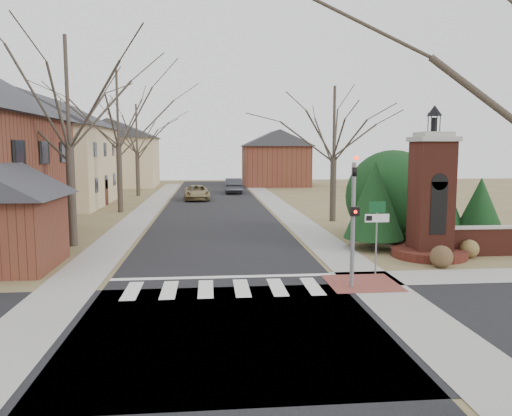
{
  "coord_description": "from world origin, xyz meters",
  "views": [
    {
      "loc": [
        -0.45,
        -15.42,
        4.63
      ],
      "look_at": [
        1.57,
        6.0,
        2.09
      ],
      "focal_mm": 35.0,
      "sensor_mm": 36.0,
      "label": 1
    }
  ],
  "objects": [
    {
      "name": "evergreen_mid",
      "position": [
        10.5,
        8.2,
        2.6
      ],
      "size": [
        3.4,
        3.4,
        4.7
      ],
      "color": "#473D33",
      "rests_on": "ground"
    },
    {
      "name": "main_street",
      "position": [
        0.0,
        22.0,
        0.01
      ],
      "size": [
        8.0,
        70.0,
        0.01
      ],
      "primitive_type": "cube",
      "color": "black",
      "rests_on": "ground"
    },
    {
      "name": "evergreen_mass",
      "position": [
        9.0,
        9.5,
        2.4
      ],
      "size": [
        4.8,
        4.8,
        4.8
      ],
      "primitive_type": "sphere",
      "color": "black",
      "rests_on": "ground"
    },
    {
      "name": "cross_street",
      "position": [
        0.0,
        -3.0,
        0.01
      ],
      "size": [
        120.0,
        8.0,
        0.01
      ],
      "primitive_type": "cube",
      "color": "black",
      "rests_on": "ground"
    },
    {
      "name": "bare_tree_1",
      "position": [
        -7.0,
        22.0,
        8.03
      ],
      "size": [
        8.4,
        8.4,
        11.64
      ],
      "color": "#473D33",
      "rests_on": "ground"
    },
    {
      "name": "dry_shrub_right",
      "position": [
        10.62,
        4.6,
        0.39
      ],
      "size": [
        0.79,
        0.79,
        0.79
      ],
      "primitive_type": "sphere",
      "color": "brown",
      "rests_on": "ground"
    },
    {
      "name": "pickup_truck",
      "position": [
        -1.6,
        30.46,
        0.67
      ],
      "size": [
        2.54,
        4.98,
        1.35
      ],
      "primitive_type": "imported",
      "rotation": [
        0.0,
        0.0,
        0.06
      ],
      "color": "olive",
      "rests_on": "ground"
    },
    {
      "name": "ground",
      "position": [
        0.0,
        0.0,
        0.0
      ],
      "size": [
        120.0,
        120.0,
        0.0
      ],
      "primitive_type": "plane",
      "color": "brown",
      "rests_on": "ground"
    },
    {
      "name": "distant_car",
      "position": [
        2.11,
        37.33,
        0.79
      ],
      "size": [
        1.71,
        4.83,
        1.59
      ],
      "primitive_type": "imported",
      "rotation": [
        0.0,
        0.0,
        3.14
      ],
      "color": "#35373D",
      "rests_on": "ground"
    },
    {
      "name": "stop_bar",
      "position": [
        0.0,
        2.3,
        0.01
      ],
      "size": [
        8.0,
        0.35,
        0.02
      ],
      "primitive_type": "cube",
      "color": "silver",
      "rests_on": "ground"
    },
    {
      "name": "brick_gate_monument",
      "position": [
        9.0,
        4.99,
        2.17
      ],
      "size": [
        3.2,
        3.2,
        6.47
      ],
      "color": "#562319",
      "rests_on": "ground"
    },
    {
      "name": "bare_tree_0",
      "position": [
        -7.0,
        9.0,
        7.7
      ],
      "size": [
        8.05,
        8.05,
        11.15
      ],
      "color": "#473D33",
      "rests_on": "ground"
    },
    {
      "name": "sidewalk_left",
      "position": [
        -5.2,
        22.0,
        0.01
      ],
      "size": [
        2.0,
        60.0,
        0.02
      ],
      "primitive_type": "cube",
      "color": "gray",
      "rests_on": "ground"
    },
    {
      "name": "bare_tree_3",
      "position": [
        7.5,
        16.0,
        6.69
      ],
      "size": [
        7.0,
        7.0,
        9.7
      ],
      "color": "#473D33",
      "rests_on": "ground"
    },
    {
      "name": "dry_shrub_left",
      "position": [
        8.6,
        3.0,
        0.44
      ],
      "size": [
        0.88,
        0.88,
        0.88
      ],
      "primitive_type": "sphere",
      "color": "brown",
      "rests_on": "ground"
    },
    {
      "name": "crosswalk_zone",
      "position": [
        0.0,
        0.8,
        0.01
      ],
      "size": [
        8.0,
        2.2,
        0.02
      ],
      "primitive_type": "cube",
      "color": "silver",
      "rests_on": "ground"
    },
    {
      "name": "house_distant_left",
      "position": [
        -12.01,
        48.0,
        4.25
      ],
      "size": [
        10.8,
        8.8,
        8.53
      ],
      "color": "beige",
      "rests_on": "ground"
    },
    {
      "name": "evergreen_far",
      "position": [
        12.5,
        7.2,
        1.9
      ],
      "size": [
        2.4,
        2.4,
        3.3
      ],
      "color": "#473D33",
      "rests_on": "ground"
    },
    {
      "name": "sidewalk_right_main",
      "position": [
        5.2,
        22.0,
        0.01
      ],
      "size": [
        2.0,
        60.0,
        0.02
      ],
      "primitive_type": "cube",
      "color": "gray",
      "rests_on": "ground"
    },
    {
      "name": "house_distant_right",
      "position": [
        7.99,
        47.99,
        3.65
      ],
      "size": [
        8.8,
        8.8,
        7.3
      ],
      "color": "brown",
      "rests_on": "ground"
    },
    {
      "name": "sign_post",
      "position": [
        5.59,
        1.99,
        1.95
      ],
      "size": [
        0.9,
        0.07,
        2.75
      ],
      "color": "slate",
      "rests_on": "ground"
    },
    {
      "name": "curb_apron",
      "position": [
        4.8,
        1.0,
        0.01
      ],
      "size": [
        2.4,
        2.4,
        0.02
      ],
      "primitive_type": "cube",
      "color": "brown",
      "rests_on": "ground"
    },
    {
      "name": "house_stucco_left",
      "position": [
        -13.5,
        27.0,
        4.59
      ],
      "size": [
        9.8,
        12.8,
        9.28
      ],
      "color": "beige",
      "rests_on": "ground"
    },
    {
      "name": "traffic_signal_pole",
      "position": [
        4.3,
        0.57,
        2.59
      ],
      "size": [
        0.28,
        0.41,
        4.5
      ],
      "color": "slate",
      "rests_on": "ground"
    },
    {
      "name": "evergreen_near",
      "position": [
        7.2,
        7.0,
        2.3
      ],
      "size": [
        2.8,
        2.8,
        4.1
      ],
      "color": "#473D33",
      "rests_on": "ground"
    },
    {
      "name": "bare_tree_2",
      "position": [
        -7.5,
        35.0,
        7.03
      ],
      "size": [
        7.35,
        7.35,
        10.19
      ],
      "color": "#473D33",
      "rests_on": "ground"
    }
  ]
}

